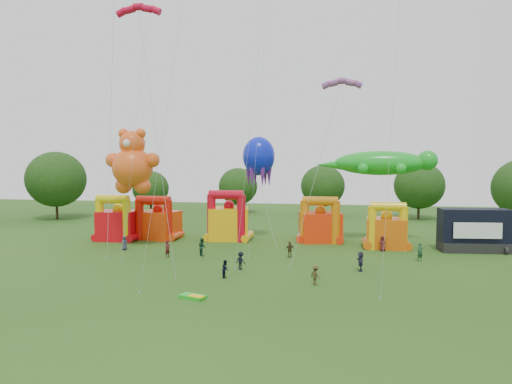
% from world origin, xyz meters
% --- Properties ---
extents(ground, '(160.00, 160.00, 0.00)m').
position_xyz_m(ground, '(0.00, 0.00, 0.00)').
color(ground, '#204914').
rests_on(ground, ground).
extents(tree_ring, '(126.78, 128.92, 12.07)m').
position_xyz_m(tree_ring, '(-1.22, 0.63, 6.26)').
color(tree_ring, '#352314').
rests_on(tree_ring, ground).
extents(bouncy_castle_0, '(5.00, 4.11, 6.07)m').
position_xyz_m(bouncy_castle_0, '(-17.66, 26.03, 2.32)').
color(bouncy_castle_0, red).
rests_on(bouncy_castle_0, ground).
extents(bouncy_castle_1, '(5.94, 5.21, 5.87)m').
position_xyz_m(bouncy_castle_1, '(-12.88, 27.93, 2.23)').
color(bouncy_castle_1, red).
rests_on(bouncy_castle_1, ground).
extents(bouncy_castle_2, '(5.69, 4.86, 6.66)m').
position_xyz_m(bouncy_castle_2, '(-3.29, 28.71, 2.53)').
color(bouncy_castle_2, '#EDAB0C').
rests_on(bouncy_castle_2, ground).
extents(bouncy_castle_3, '(5.82, 5.09, 5.97)m').
position_xyz_m(bouncy_castle_3, '(8.67, 29.45, 2.27)').
color(bouncy_castle_3, red).
rests_on(bouncy_castle_3, ground).
extents(bouncy_castle_4, '(4.84, 4.00, 5.64)m').
position_xyz_m(bouncy_castle_4, '(16.63, 26.48, 2.16)').
color(bouncy_castle_4, '#D85A0B').
rests_on(bouncy_castle_4, ground).
extents(stage_trailer, '(7.88, 3.55, 4.98)m').
position_xyz_m(stage_trailer, '(26.35, 26.25, 2.39)').
color(stage_trailer, black).
rests_on(stage_trailer, ground).
extents(teddy_bear_kite, '(6.70, 4.76, 14.36)m').
position_xyz_m(teddy_bear_kite, '(-13.20, 21.26, 9.52)').
color(teddy_bear_kite, '#F6591B').
rests_on(teddy_bear_kite, ground).
extents(gecko_kite, '(15.21, 8.66, 11.86)m').
position_xyz_m(gecko_kite, '(16.74, 29.45, 7.56)').
color(gecko_kite, green).
rests_on(gecko_kite, ground).
extents(octopus_kite, '(5.60, 9.28, 13.72)m').
position_xyz_m(octopus_kite, '(1.58, 28.03, 6.29)').
color(octopus_kite, '#0D1CC8').
rests_on(octopus_kite, ground).
extents(parafoil_kites, '(29.70, 13.97, 31.80)m').
position_xyz_m(parafoil_kites, '(-0.25, 14.88, 11.75)').
color(parafoil_kites, red).
rests_on(parafoil_kites, ground).
extents(diamond_kites, '(27.81, 20.77, 41.25)m').
position_xyz_m(diamond_kites, '(0.93, 14.64, 16.64)').
color(diamond_kites, red).
rests_on(diamond_kites, ground).
extents(folded_kite_bundle, '(2.22, 1.60, 0.31)m').
position_xyz_m(folded_kite_bundle, '(-0.10, 3.39, 0.14)').
color(folded_kite_bundle, green).
rests_on(folded_kite_bundle, ground).
extents(spectator_0, '(0.86, 0.62, 1.64)m').
position_xyz_m(spectator_0, '(-13.77, 20.06, 0.82)').
color(spectator_0, '#282C44').
rests_on(spectator_0, ground).
extents(spectator_1, '(0.66, 0.79, 1.83)m').
position_xyz_m(spectator_1, '(-7.33, 17.08, 0.91)').
color(spectator_1, '#4D1618').
rests_on(spectator_1, ground).
extents(spectator_2, '(1.19, 1.22, 1.97)m').
position_xyz_m(spectator_2, '(-3.87, 18.51, 0.99)').
color(spectator_2, '#163926').
rests_on(spectator_2, ground).
extents(spectator_3, '(1.28, 1.08, 1.72)m').
position_xyz_m(spectator_3, '(1.62, 13.01, 0.86)').
color(spectator_3, black).
rests_on(spectator_3, ground).
extents(spectator_4, '(1.12, 0.85, 1.76)m').
position_xyz_m(spectator_4, '(5.76, 19.19, 0.88)').
color(spectator_4, '#3C2918').
rests_on(spectator_4, ground).
extents(spectator_5, '(0.67, 1.75, 1.85)m').
position_xyz_m(spectator_5, '(12.96, 14.42, 0.93)').
color(spectator_5, '#2B2843').
rests_on(spectator_5, ground).
extents(spectator_6, '(1.02, 0.88, 1.77)m').
position_xyz_m(spectator_6, '(16.00, 24.46, 0.88)').
color(spectator_6, '#4D1619').
rests_on(spectator_6, ground).
extents(spectator_7, '(0.83, 0.73, 1.90)m').
position_xyz_m(spectator_7, '(19.32, 19.80, 0.95)').
color(spectator_7, '#1B4525').
rests_on(spectator_7, ground).
extents(spectator_8, '(0.68, 0.84, 1.62)m').
position_xyz_m(spectator_8, '(0.92, 9.70, 0.81)').
color(spectator_8, black).
rests_on(spectator_8, ground).
extents(spectator_9, '(1.21, 1.22, 1.69)m').
position_xyz_m(spectator_9, '(8.95, 8.77, 0.84)').
color(spectator_9, '#42371A').
rests_on(spectator_9, ground).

